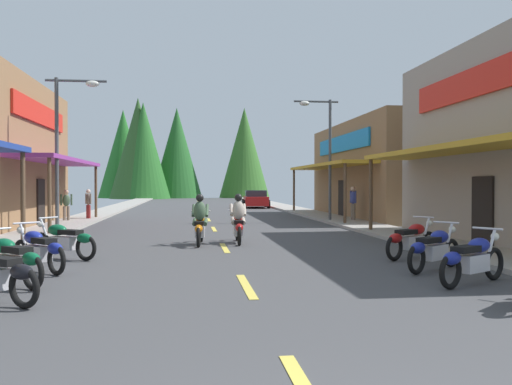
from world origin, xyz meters
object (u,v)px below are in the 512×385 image
Objects in this scene: streetlamp_right at (323,142)px; pedestrian_waiting at (66,204)px; rider_cruising_lead at (200,224)px; rider_cruising_trailing at (238,223)px; motorcycle_parked_right_3 at (411,239)px; pedestrian_browsing at (88,203)px; parked_car_curbside at (256,199)px; motorcycle_parked_right_2 at (434,248)px; streetlamp_left at (67,131)px; motorcycle_parked_right_1 at (472,259)px; motorcycle_parked_left_2 at (39,249)px; motorcycle_parked_left_3 at (64,239)px; pedestrian_by_shop at (353,201)px; motorcycle_parked_left_1 at (11,259)px.

streetlamp_right is 3.75× the size of pedestrian_waiting.
rider_cruising_lead is 1.00× the size of rider_cruising_trailing.
motorcycle_parked_right_3 is 1.14× the size of pedestrian_browsing.
rider_cruising_trailing is at bearing 175.37° from parked_car_curbside.
pedestrian_waiting is at bearing 88.34° from motorcycle_parked_right_2.
streetlamp_left is 7.18m from pedestrian_waiting.
motorcycle_parked_left_2 is at bearing 131.93° from motorcycle_parked_right_1.
streetlamp_left is 12.21m from streetlamp_right.
motorcycle_parked_right_1 is at bearing -175.19° from motorcycle_parked_left_3.
motorcycle_parked_right_2 is 8.82m from motorcycle_parked_left_3.
streetlamp_left is at bearing 60.85° from rider_cruising_trailing.
streetlamp_right is 3.37× the size of pedestrian_by_shop.
rider_cruising_trailing is 10.99m from pedestrian_by_shop.
motorcycle_parked_right_2 is 8.52m from motorcycle_parked_left_1.
motorcycle_parked_left_2 is (1.30, -8.81, -3.34)m from streetlamp_left.
motorcycle_parked_right_3 is at bearing -94.39° from streetlamp_right.
pedestrian_by_shop is 17.15m from parked_car_curbside.
streetlamp_left is at bearing -39.79° from motorcycle_parked_left_1.
rider_cruising_lead is (3.52, 4.78, 0.17)m from motorcycle_parked_left_2.
motorcycle_parked_right_2 is at bearing -165.74° from motorcycle_parked_left_3.
pedestrian_by_shop reaches higher than rider_cruising_trailing.
rider_cruising_lead is at bearing 106.78° from rider_cruising_trailing.
pedestrian_by_shop is 0.41× the size of parked_car_curbside.
parked_car_curbside is (-0.25, 29.83, 0.20)m from motorcycle_parked_right_3.
rider_cruising_trailing reaches higher than motorcycle_parked_right_2.
motorcycle_parked_right_1 is 1.17× the size of pedestrian_waiting.
pedestrian_browsing is (-10.33, 19.22, 0.44)m from motorcycle_parked_right_1.
streetlamp_left is 13.82m from pedestrian_by_shop.
streetlamp_left is 7.76m from rider_cruising_trailing.
motorcycle_parked_right_2 is 1.11× the size of pedestrian_waiting.
motorcycle_parked_left_1 is at bearing 163.22° from motorcycle_parked_right_3.
streetlamp_right is 3.20× the size of motorcycle_parked_right_1.
streetlamp_left reaches higher than motorcycle_parked_right_3.
pedestrian_by_shop is at bearing 22.28° from streetlamp_left.
streetlamp_right is at bearing 164.95° from pedestrian_by_shop.
parked_car_curbside is (9.78, 22.06, -3.14)m from streetlamp_left.
pedestrian_by_shop is (11.15, 11.96, 0.56)m from motorcycle_parked_left_3.
parked_car_curbside reaches higher than motorcycle_parked_left_3.
streetlamp_right reaches higher than motorcycle_parked_left_1.
rider_cruising_lead is at bearing -39.94° from streetlamp_left.
motorcycle_parked_left_3 is at bearing -49.04° from motorcycle_parked_left_1.
streetlamp_right is at bearing -77.09° from motorcycle_parked_left_2.
rider_cruising_lead is 13.09m from pedestrian_browsing.
motorcycle_parked_right_2 is 7.04m from rider_cruising_trailing.
rider_cruising_trailing is at bearing -82.23° from motorcycle_parked_left_1.
parked_car_curbside is at bearing 53.62° from motorcycle_parked_right_2.
streetlamp_left is 3.15× the size of motorcycle_parked_left_3.
motorcycle_parked_right_1 is 33.42m from parked_car_curbside.
pedestrian_browsing is at bearing 87.06° from motorcycle_parked_right_1.
pedestrian_waiting is (-2.80, 13.24, 0.44)m from motorcycle_parked_left_3.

